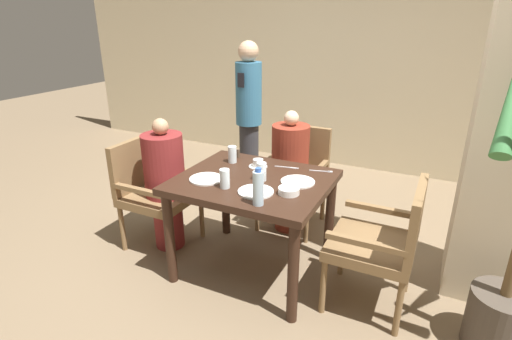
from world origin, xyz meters
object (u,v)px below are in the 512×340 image
Objects in this scene: chair_far_side at (295,172)px; plate_dessert_center at (298,182)px; diner_in_far_chair at (290,170)px; water_bottle at (258,188)px; glass_tall_far at (225,179)px; chair_left_side at (152,187)px; diner_in_left_chair at (165,183)px; bowl_small at (289,191)px; plate_main_right at (206,179)px; plate_main_left at (256,192)px; teacup_with_saucer at (258,164)px; chair_right_side at (384,240)px; glass_tall_near at (261,172)px; glass_tall_mid at (232,154)px; standing_host at (249,114)px.

chair_far_side reaches higher than plate_dessert_center.
water_bottle is at bearing -78.89° from diner_in_far_chair.
plate_dessert_center is 0.50m from glass_tall_far.
chair_left_side is 6.86× the size of glass_tall_far.
diner_in_left_chair is 7.95× the size of bowl_small.
plate_main_right is 0.20m from glass_tall_far.
teacup_with_saucer is (-0.19, 0.42, 0.02)m from plate_main_left.
diner_in_left_chair is 1.06m from diner_in_far_chair.
diner_in_far_chair reaches higher than chair_right_side.
chair_left_side is 6.86× the size of glass_tall_near.
glass_tall_far is at bearing -66.61° from glass_tall_mid.
standing_host is 6.70× the size of water_bottle.
glass_tall_mid is at bearing 130.97° from water_bottle.
plate_main_right is 1.81× the size of glass_tall_far.
diner_in_left_chair is 1.10m from water_bottle.
water_bottle is (1.13, -0.35, 0.36)m from chair_left_side.
glass_tall_far is (-0.10, -0.93, 0.25)m from diner_in_far_chair.
plate_main_left is at bearing -124.25° from plate_dessert_center.
plate_dessert_center is 1.68× the size of teacup_with_saucer.
glass_tall_near is at bearing -179.68° from chair_right_side.
chair_far_side is 1.00× the size of chair_right_side.
bowl_small reaches higher than plate_main_left.
chair_far_side and chair_right_side have the same top height.
teacup_with_saucer is 0.64m from water_bottle.
water_bottle is (0.21, -1.06, 0.30)m from diner_in_far_chair.
chair_right_side is 0.87m from water_bottle.
diner_in_far_chair is 0.97m from glass_tall_far.
water_bottle is at bearing -153.90° from chair_right_side.
glass_tall_near is at bearing -0.32° from diner_in_left_chair.
standing_host is at bearing 120.25° from glass_tall_near.
glass_tall_mid is (0.49, 0.23, 0.25)m from diner_in_left_chair.
water_bottle is (0.28, -0.57, 0.09)m from teacup_with_saucer.
plate_dessert_center is at bearing 77.15° from water_bottle.
diner_in_left_chair is at bearing -176.13° from plate_dessert_center.
diner_in_left_chair is at bearing 162.23° from plate_main_right.
chair_far_side is at bearing -34.25° from standing_host.
water_bottle reaches higher than plate_main_right.
glass_tall_mid is (-0.29, -0.48, 0.25)m from diner_in_far_chair.
teacup_with_saucer is at bearing 158.43° from plate_dessert_center.
diner_in_left_chair reaches higher than chair_far_side.
standing_host is at bearing 81.22° from chair_left_side.
glass_tall_near is at bearing -59.33° from teacup_with_saucer.
chair_right_side is 1.25m from plate_main_right.
diner_in_left_chair is at bearing -137.88° from diner_in_far_chair.
water_bottle reaches higher than glass_tall_near.
diner_in_left_chair is at bearing 160.59° from water_bottle.
chair_far_side is 0.94m from standing_host.
water_bottle is at bearing -64.10° from teacup_with_saucer.
bowl_small reaches higher than plate_dessert_center.
diner_in_far_chair is at bearing 58.55° from glass_tall_mid.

